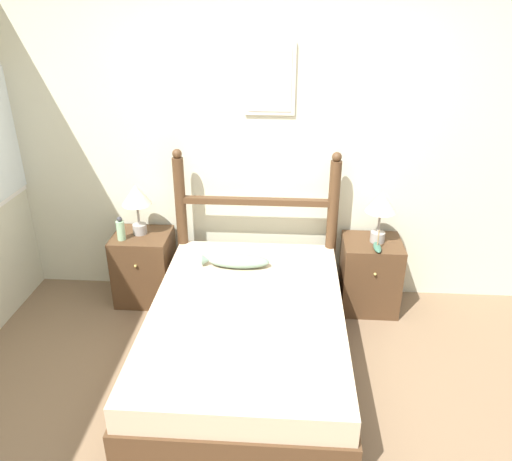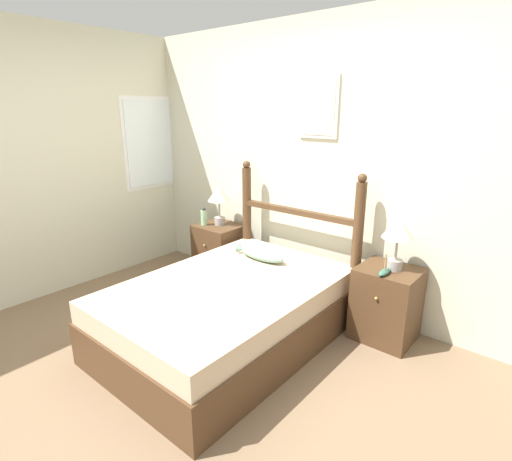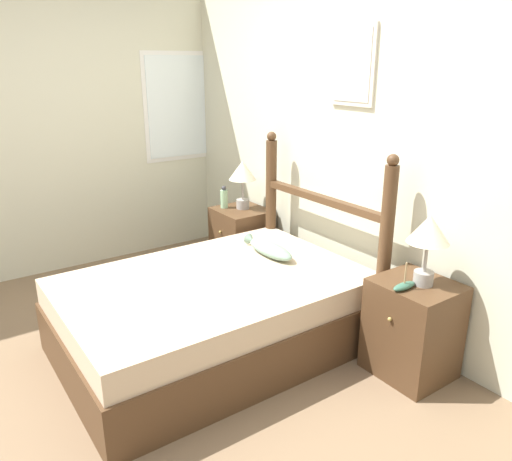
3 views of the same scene
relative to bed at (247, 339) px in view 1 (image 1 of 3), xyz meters
name	(u,v)px [view 1 (image 1 of 3)]	position (x,y,z in m)	size (l,w,h in m)	color
ground_plane	(261,440)	(0.14, -0.62, -0.25)	(16.00, 16.00, 0.00)	#7A6047
wall_back	(275,147)	(0.14, 1.11, 1.03)	(6.40, 0.08, 2.55)	beige
bed	(247,339)	(0.00, 0.00, 0.00)	(1.31, 1.92, 0.50)	#4C331E
headboard	(256,225)	(0.00, 0.92, 0.43)	(1.31, 0.09, 1.30)	#4C331E
nightstand_left	(145,267)	(-0.93, 0.84, 0.05)	(0.46, 0.44, 0.60)	#4C331E
nightstand_right	(369,275)	(0.93, 0.84, 0.05)	(0.46, 0.44, 0.60)	#4C331E
table_lamp_left	(136,198)	(-0.95, 0.86, 0.66)	(0.24, 0.24, 0.42)	gray
table_lamp_right	(381,206)	(0.96, 0.84, 0.66)	(0.24, 0.24, 0.42)	gray
bottle	(121,229)	(-1.06, 0.74, 0.44)	(0.06, 0.06, 0.20)	#99C699
model_boat	(377,247)	(0.94, 0.70, 0.37)	(0.06, 0.17, 0.16)	#386651
fish_pillow	(237,261)	(-0.12, 0.54, 0.30)	(0.51, 0.16, 0.09)	gray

